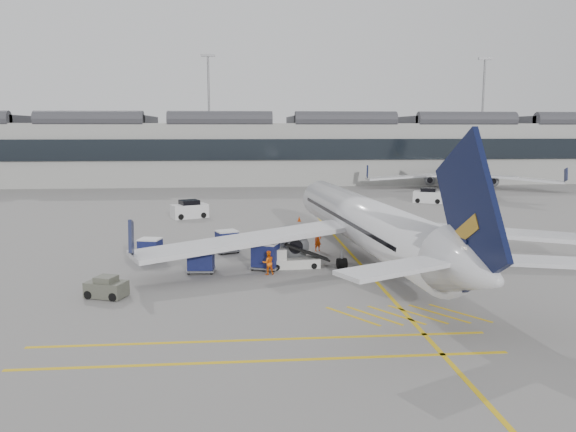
{
  "coord_description": "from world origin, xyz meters",
  "views": [
    {
      "loc": [
        0.95,
        -35.71,
        10.02
      ],
      "look_at": [
        4.39,
        2.88,
        4.0
      ],
      "focal_mm": 35.0,
      "sensor_mm": 36.0,
      "label": 1
    }
  ],
  "objects": [
    {
      "name": "ground",
      "position": [
        0.0,
        0.0,
        0.0
      ],
      "size": [
        220.0,
        220.0,
        0.0
      ],
      "primitive_type": "plane",
      "color": "gray",
      "rests_on": "ground"
    },
    {
      "name": "terminal",
      "position": [
        0.0,
        71.93,
        6.14
      ],
      "size": [
        200.0,
        20.45,
        12.4
      ],
      "color": "#9E9E99",
      "rests_on": "ground"
    },
    {
      "name": "light_masts",
      "position": [
        -1.67,
        86.0,
        14.49
      ],
      "size": [
        113.0,
        0.6,
        25.45
      ],
      "color": "slate",
      "rests_on": "ground"
    },
    {
      "name": "apron_markings",
      "position": [
        10.0,
        10.0,
        0.01
      ],
      "size": [
        0.25,
        60.0,
        0.01
      ],
      "primitive_type": "cube",
      "color": "gold",
      "rests_on": "ground"
    },
    {
      "name": "airliner_main",
      "position": [
        10.61,
        5.38,
        2.98
      ],
      "size": [
        34.79,
        38.15,
        10.14
      ],
      "rotation": [
        0.0,
        0.0,
        0.09
      ],
      "color": "silver",
      "rests_on": "ground"
    },
    {
      "name": "airliner_far",
      "position": [
        38.63,
        56.14,
        2.75
      ],
      "size": [
        30.82,
        34.16,
        9.34
      ],
      "rotation": [
        0.0,
        0.0,
        -0.29
      ],
      "color": "silver",
      "rests_on": "ground"
    },
    {
      "name": "belt_loader",
      "position": [
        4.84,
        4.09,
        0.54
      ],
      "size": [
        4.53,
        1.76,
        1.83
      ],
      "rotation": [
        0.0,
        0.0,
        0.07
      ],
      "color": "beige",
      "rests_on": "ground"
    },
    {
      "name": "baggage_cart_a",
      "position": [
        -0.03,
        9.46,
        0.99
      ],
      "size": [
        2.16,
        1.99,
        1.84
      ],
      "rotation": [
        0.0,
        0.0,
        0.38
      ],
      "color": "gray",
      "rests_on": "ground"
    },
    {
      "name": "baggage_cart_b",
      "position": [
        2.84,
        3.65,
        1.06
      ],
      "size": [
        2.32,
        2.13,
        1.98
      ],
      "rotation": [
        0.0,
        0.0,
        -0.38
      ],
      "color": "gray",
      "rests_on": "ground"
    },
    {
      "name": "baggage_cart_c",
      "position": [
        -5.8,
        6.92,
        0.95
      ],
      "size": [
        1.98,
        1.76,
        1.78
      ],
      "rotation": [
        0.0,
        0.0,
        -0.25
      ],
      "color": "gray",
      "rests_on": "ground"
    },
    {
      "name": "baggage_cart_d",
      "position": [
        -1.73,
        3.21,
        1.08
      ],
      "size": [
        2.02,
        1.71,
        2.02
      ],
      "rotation": [
        0.0,
        0.0,
        -0.07
      ],
      "color": "gray",
      "rests_on": "ground"
    },
    {
      "name": "ramp_agent_a",
      "position": [
        7.46,
        9.42,
        0.85
      ],
      "size": [
        0.73,
        0.61,
        1.71
      ],
      "primitive_type": "imported",
      "rotation": [
        0.0,
        0.0,
        0.37
      ],
      "color": "#F14B0C",
      "rests_on": "ground"
    },
    {
      "name": "ramp_agent_b",
      "position": [
        2.95,
        2.21,
        0.85
      ],
      "size": [
        0.95,
        0.81,
        1.69
      ],
      "primitive_type": "imported",
      "rotation": [
        0.0,
        0.0,
        3.37
      ],
      "color": "orange",
      "rests_on": "ground"
    },
    {
      "name": "pushback_tug",
      "position": [
        -7.03,
        -2.25,
        0.58
      ],
      "size": [
        2.65,
        2.11,
        1.3
      ],
      "rotation": [
        0.0,
        0.0,
        -0.36
      ],
      "color": "#505145",
      "rests_on": "ground"
    },
    {
      "name": "safety_cone_nose",
      "position": [
        7.56,
        24.52,
        0.29
      ],
      "size": [
        0.41,
        0.41,
        0.57
      ],
      "primitive_type": "cone",
      "color": "#F24C0A",
      "rests_on": "ground"
    },
    {
      "name": "safety_cone_engine",
      "position": [
        15.64,
        2.5,
        0.25
      ],
      "size": [
        0.35,
        0.35,
        0.49
      ],
      "primitive_type": "cone",
      "color": "#F24C0A",
      "rests_on": "ground"
    },
    {
      "name": "service_van_left",
      "position": [
        -4.62,
        28.17,
        0.92
      ],
      "size": [
        4.45,
        3.41,
        2.05
      ],
      "rotation": [
        0.0,
        0.0,
        0.41
      ],
      "color": "silver",
      "rests_on": "ground"
    },
    {
      "name": "service_van_mid",
      "position": [
        13.64,
        33.48,
        0.85
      ],
      "size": [
        1.97,
        3.76,
        1.91
      ],
      "rotation": [
        0.0,
        0.0,
        1.54
      ],
      "color": "silver",
      "rests_on": "ground"
    },
    {
      "name": "service_van_right",
      "position": [
        26.96,
        38.78,
        0.91
      ],
      "size": [
        4.43,
        3.43,
        2.04
      ],
      "rotation": [
        0.0,
        0.0,
        -0.42
      ],
      "color": "silver",
      "rests_on": "ground"
    }
  ]
}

